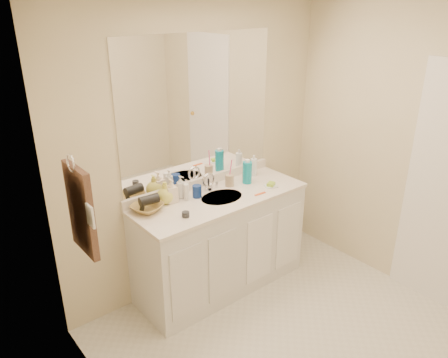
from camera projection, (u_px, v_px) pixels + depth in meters
floor at (307, 349)px, 3.22m from camera, size 2.60×2.60×0.00m
wall_back at (200, 151)px, 3.68m from camera, size 2.60×0.02×2.40m
wall_left at (139, 282)px, 2.00m from camera, size 0.02×2.60×2.40m
wall_right at (425, 159)px, 3.51m from camera, size 0.02×2.60×2.40m
vanity_cabinet at (220, 243)px, 3.79m from camera, size 1.50×0.55×0.85m
countertop at (220, 198)px, 3.62m from camera, size 1.52×0.57×0.03m
backsplash at (201, 182)px, 3.78m from camera, size 1.52×0.03×0.08m
sink_basin at (222, 198)px, 3.60m from camera, size 0.37×0.37×0.02m
faucet at (208, 184)px, 3.71m from camera, size 0.02×0.02×0.11m
mirror at (199, 109)px, 3.54m from camera, size 1.48×0.01×1.20m
blue_mug at (197, 191)px, 3.58m from camera, size 0.09×0.09×0.10m
tan_cup at (230, 180)px, 3.79m from camera, size 0.10×0.10×0.10m
toothbrush at (230, 170)px, 3.76m from camera, size 0.02×0.04×0.18m
mouthwash_bottle at (247, 172)px, 3.83m from camera, size 0.09×0.09×0.20m
clear_pump_bottle at (254, 167)px, 4.00m from camera, size 0.07×0.07×0.16m
soap_dish at (271, 186)px, 3.79m from camera, size 0.13×0.12×0.01m
green_soap at (271, 184)px, 3.78m from camera, size 0.09×0.08×0.03m
orange_comb at (260, 194)px, 3.65m from camera, size 0.11×0.03×0.00m
dark_jar at (186, 214)px, 3.27m from camera, size 0.07×0.07×0.04m
extra_white_bottle at (186, 192)px, 3.51m from camera, size 0.06×0.06×0.14m
soap_bottle_white at (181, 187)px, 3.55m from camera, size 0.09×0.09×0.19m
soap_bottle_cream at (171, 191)px, 3.48m from camera, size 0.10×0.10×0.20m
soap_bottle_yellow at (165, 193)px, 3.46m from camera, size 0.14×0.14×0.18m
wicker_basket at (147, 208)px, 3.35m from camera, size 0.30×0.30×0.06m
hair_dryer at (149, 200)px, 3.34m from camera, size 0.16×0.09×0.08m
towel_ring at (71, 163)px, 2.43m from camera, size 0.01×0.11×0.11m
hand_towel at (81, 210)px, 2.56m from camera, size 0.04×0.32×0.55m
switch_plate at (90, 216)px, 2.39m from camera, size 0.01×0.08×0.13m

